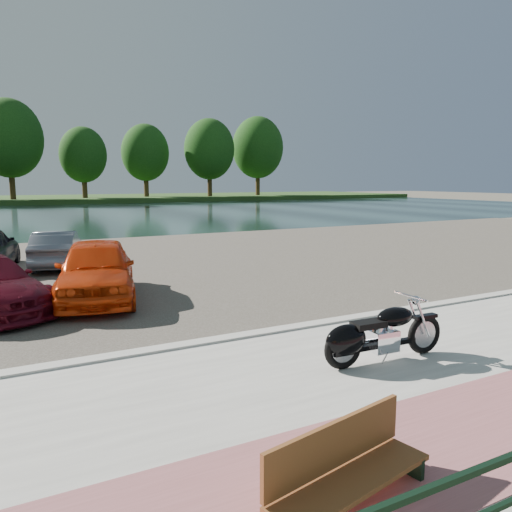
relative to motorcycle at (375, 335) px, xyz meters
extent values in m
plane|color=#595447|center=(0.27, 0.24, -0.56)|extent=(200.00, 200.00, 0.00)
cube|color=#A3A19A|center=(0.27, -0.76, -0.51)|extent=(60.00, 6.00, 0.10)
cube|color=#A3A19A|center=(0.27, 2.24, -0.49)|extent=(60.00, 0.30, 0.14)
cube|color=#3C3931|center=(0.27, 11.24, -0.54)|extent=(60.00, 18.00, 0.04)
cube|color=#182C29|center=(0.27, 40.24, -0.56)|extent=(120.00, 40.00, 0.00)
cube|color=#244217|center=(0.27, 72.24, -0.26)|extent=(120.00, 24.00, 0.60)
cylinder|color=#392915|center=(-2.73, 64.84, 2.96)|extent=(0.70, 0.70, 5.85)
ellipsoid|color=#13360E|center=(-2.73, 64.84, 7.64)|extent=(8.19, 8.19, 9.83)
cylinder|color=#392915|center=(6.27, 66.24, 2.29)|extent=(0.70, 0.70, 4.50)
ellipsoid|color=#13360E|center=(6.27, 66.24, 5.89)|extent=(6.30, 6.30, 7.56)
cylinder|color=#392915|center=(15.27, 67.64, 2.51)|extent=(0.70, 0.70, 4.95)
ellipsoid|color=#13360E|center=(15.27, 67.64, 6.47)|extent=(6.93, 6.93, 8.32)
cylinder|color=#392915|center=(24.27, 64.84, 2.74)|extent=(0.70, 0.70, 5.40)
ellipsoid|color=#13360E|center=(24.27, 64.84, 7.06)|extent=(7.56, 7.56, 9.07)
cylinder|color=#392915|center=(33.27, 66.24, 2.96)|extent=(0.70, 0.70, 5.85)
ellipsoid|color=#13360E|center=(33.27, 66.24, 7.64)|extent=(8.19, 8.19, 9.83)
torus|color=black|center=(1.04, -0.05, -0.12)|extent=(0.68, 0.15, 0.68)
torus|color=black|center=(-0.61, 0.02, -0.12)|extent=(0.68, 0.15, 0.68)
cylinder|color=#B2B2B7|center=(1.04, -0.05, -0.12)|extent=(0.46, 0.08, 0.46)
cylinder|color=#B2B2B7|center=(-0.61, 0.02, -0.12)|extent=(0.46, 0.08, 0.46)
cylinder|color=silver|center=(0.90, -0.15, 0.18)|extent=(0.33, 0.07, 0.63)
cylinder|color=silver|center=(0.91, 0.05, 0.18)|extent=(0.33, 0.07, 0.63)
cylinder|color=silver|center=(0.71, -0.04, 0.57)|extent=(0.07, 0.75, 0.04)
sphere|color=silver|center=(0.81, -0.04, 0.49)|extent=(0.17, 0.17, 0.16)
sphere|color=silver|center=(0.88, -0.05, 0.49)|extent=(0.12, 0.12, 0.11)
cube|color=black|center=(1.04, -0.05, 0.19)|extent=(0.46, 0.16, 0.06)
cube|color=black|center=(0.22, -0.02, -0.18)|extent=(1.20, 0.16, 0.08)
cube|color=silver|center=(0.17, -0.01, -0.11)|extent=(0.46, 0.34, 0.34)
cylinder|color=silver|center=(0.27, -0.02, 0.09)|extent=(0.25, 0.19, 0.27)
cylinder|color=silver|center=(0.07, -0.01, 0.09)|extent=(0.25, 0.19, 0.27)
ellipsoid|color=black|center=(0.40, -0.02, 0.26)|extent=(0.70, 0.39, 0.32)
cube|color=black|center=(-0.13, 0.00, 0.20)|extent=(0.56, 0.31, 0.10)
ellipsoid|color=black|center=(-0.56, 0.02, 0.00)|extent=(0.74, 0.37, 0.50)
cube|color=black|center=(-0.61, 0.02, -0.07)|extent=(0.41, 0.20, 0.30)
cylinder|color=silver|center=(-0.12, 0.16, -0.24)|extent=(1.10, 0.14, 0.09)
cylinder|color=silver|center=(-0.12, 0.16, -0.16)|extent=(1.10, 0.14, 0.09)
cylinder|color=#B2B2B7|center=(0.06, -0.19, -0.33)|extent=(0.03, 0.14, 0.22)
cube|color=brown|center=(-2.57, -2.65, -0.24)|extent=(1.85, 0.80, 0.05)
cube|color=brown|center=(-2.61, -2.45, 0.04)|extent=(1.77, 0.41, 0.45)
cube|color=black|center=(-1.79, -2.49, -0.35)|extent=(0.15, 0.45, 0.22)
imported|color=red|center=(-3.07, 6.80, 0.25)|extent=(2.76, 4.79, 1.53)
imported|color=slate|center=(-3.38, 12.39, 0.11)|extent=(2.18, 4.04, 1.26)
camera|label=1|loc=(-5.29, -5.92, 2.46)|focal=35.00mm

